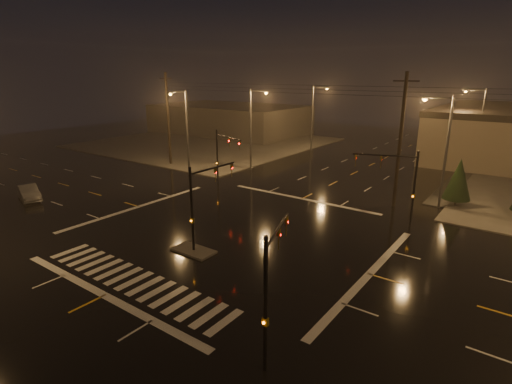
% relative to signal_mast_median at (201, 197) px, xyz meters
% --- Properties ---
extents(ground, '(140.00, 140.00, 0.00)m').
position_rel_signal_mast_median_xyz_m(ground, '(-0.00, 3.07, -3.75)').
color(ground, black).
rests_on(ground, ground).
extents(sidewalk_nw, '(36.00, 36.00, 0.12)m').
position_rel_signal_mast_median_xyz_m(sidewalk_nw, '(-30.00, 33.07, -3.69)').
color(sidewalk_nw, '#403E39').
rests_on(sidewalk_nw, ground).
extents(median_island, '(3.00, 1.60, 0.15)m').
position_rel_signal_mast_median_xyz_m(median_island, '(-0.00, -0.93, -3.68)').
color(median_island, '#403E39').
rests_on(median_island, ground).
extents(crosswalk, '(15.00, 2.60, 0.01)m').
position_rel_signal_mast_median_xyz_m(crosswalk, '(-0.00, -5.93, -3.75)').
color(crosswalk, beige).
rests_on(crosswalk, ground).
extents(stop_bar_near, '(16.00, 0.50, 0.01)m').
position_rel_signal_mast_median_xyz_m(stop_bar_near, '(-0.00, -7.93, -3.75)').
color(stop_bar_near, beige).
rests_on(stop_bar_near, ground).
extents(stop_bar_far, '(16.00, 0.50, 0.01)m').
position_rel_signal_mast_median_xyz_m(stop_bar_far, '(-0.00, 14.07, -3.75)').
color(stop_bar_far, beige).
rests_on(stop_bar_far, ground).
extents(commercial_block, '(30.00, 18.00, 5.60)m').
position_rel_signal_mast_median_xyz_m(commercial_block, '(-35.00, 45.07, -0.95)').
color(commercial_block, '#413D39').
rests_on(commercial_block, ground).
extents(signal_mast_median, '(0.25, 4.59, 6.00)m').
position_rel_signal_mast_median_xyz_m(signal_mast_median, '(0.00, 0.00, 0.00)').
color(signal_mast_median, black).
rests_on(signal_mast_median, ground).
extents(signal_mast_ne, '(4.84, 1.86, 6.00)m').
position_rel_signal_mast_median_xyz_m(signal_mast_ne, '(9.50, 13.21, 0.04)').
color(signal_mast_ne, black).
rests_on(signal_mast_ne, ground).
extents(signal_mast_nw, '(4.84, 1.86, 6.00)m').
position_rel_signal_mast_median_xyz_m(signal_mast_nw, '(-9.50, 13.21, 0.04)').
color(signal_mast_nw, black).
rests_on(signal_mast_nw, ground).
extents(signal_mast_se, '(1.55, 3.87, 6.00)m').
position_rel_signal_mast_median_xyz_m(signal_mast_se, '(10.23, -6.68, -0.04)').
color(signal_mast_se, black).
rests_on(signal_mast_se, ground).
extents(streetlight_1, '(2.77, 0.32, 10.00)m').
position_rel_signal_mast_median_xyz_m(streetlight_1, '(-11.18, 21.07, 2.05)').
color(streetlight_1, '#38383A').
rests_on(streetlight_1, ground).
extents(streetlight_2, '(2.77, 0.32, 10.00)m').
position_rel_signal_mast_median_xyz_m(streetlight_2, '(-11.18, 37.07, 2.05)').
color(streetlight_2, '#38383A').
rests_on(streetlight_2, ground).
extents(streetlight_3, '(2.77, 0.32, 10.00)m').
position_rel_signal_mast_median_xyz_m(streetlight_3, '(11.18, 19.07, 2.05)').
color(streetlight_3, '#38383A').
rests_on(streetlight_3, ground).
extents(streetlight_4, '(2.77, 0.32, 10.00)m').
position_rel_signal_mast_median_xyz_m(streetlight_4, '(11.18, 39.07, 2.05)').
color(streetlight_4, '#38383A').
rests_on(streetlight_4, ground).
extents(streetlight_5, '(0.32, 2.77, 10.00)m').
position_rel_signal_mast_median_xyz_m(streetlight_5, '(-16.00, 14.26, 2.05)').
color(streetlight_5, '#38383A').
rests_on(streetlight_5, ground).
extents(utility_pole_0, '(2.20, 0.32, 12.00)m').
position_rel_signal_mast_median_xyz_m(utility_pole_0, '(-22.00, 17.07, 2.38)').
color(utility_pole_0, black).
rests_on(utility_pole_0, ground).
extents(utility_pole_1, '(2.20, 0.32, 12.00)m').
position_rel_signal_mast_median_xyz_m(utility_pole_1, '(8.00, 17.07, 2.38)').
color(utility_pole_1, black).
rests_on(utility_pole_1, ground).
extents(conifer_0, '(2.42, 2.42, 4.48)m').
position_rel_signal_mast_median_xyz_m(conifer_0, '(12.60, 20.44, -1.16)').
color(conifer_0, black).
rests_on(conifer_0, ground).
extents(car_crossing, '(4.70, 2.69, 1.47)m').
position_rel_signal_mast_median_xyz_m(car_crossing, '(-21.42, -1.81, -3.02)').
color(car_crossing, '#575A5E').
rests_on(car_crossing, ground).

